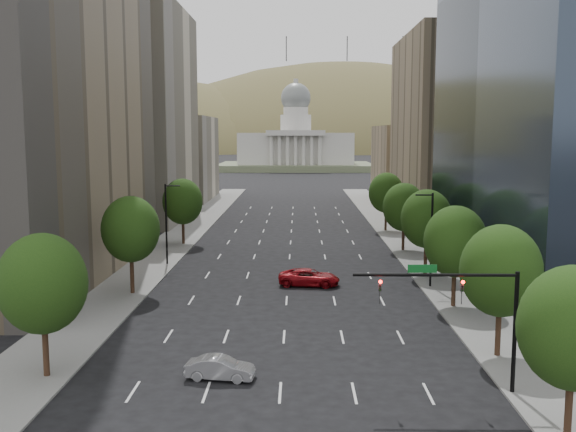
{
  "coord_description": "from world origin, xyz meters",
  "views": [
    {
      "loc": [
        0.99,
        -4.56,
        14.53
      ],
      "look_at": [
        0.19,
        45.75,
        8.0
      ],
      "focal_mm": 40.07,
      "sensor_mm": 36.0,
      "label": 1
    }
  ],
  "objects_px": {
    "car_silver": "(220,368)",
    "car_red_far": "(309,277)",
    "traffic_signal": "(471,304)",
    "capitol": "(296,148)"
  },
  "relations": [
    {
      "from": "car_silver",
      "to": "car_red_far",
      "type": "relative_size",
      "value": 0.71
    },
    {
      "from": "traffic_signal",
      "to": "car_silver",
      "type": "height_order",
      "value": "traffic_signal"
    },
    {
      "from": "traffic_signal",
      "to": "car_red_far",
      "type": "distance_m",
      "value": 27.33
    },
    {
      "from": "capitol",
      "to": "car_red_far",
      "type": "xyz_separation_m",
      "value": [
        2.07,
        -194.09,
        -7.77
      ]
    },
    {
      "from": "car_silver",
      "to": "car_red_far",
      "type": "height_order",
      "value": "car_red_far"
    },
    {
      "from": "car_red_far",
      "to": "capitol",
      "type": "bearing_deg",
      "value": 6.41
    },
    {
      "from": "capitol",
      "to": "car_silver",
      "type": "relative_size",
      "value": 14.6
    },
    {
      "from": "traffic_signal",
      "to": "car_red_far",
      "type": "relative_size",
      "value": 1.57
    },
    {
      "from": "traffic_signal",
      "to": "capitol",
      "type": "relative_size",
      "value": 0.15
    },
    {
      "from": "capitol",
      "to": "car_silver",
      "type": "distance_m",
      "value": 217.91
    }
  ]
}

